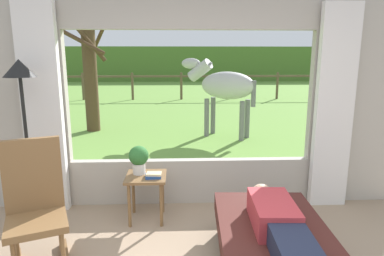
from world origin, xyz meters
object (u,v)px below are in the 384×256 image
Objects in this scene: reclining_person at (280,226)px; horse at (224,86)px; book_stack at (154,175)px; floor_lamp_left at (22,93)px; rocking_chair at (35,206)px; pasture_tree at (90,61)px; potted_plant at (139,158)px; side_table at (146,183)px.

horse is (0.23, 5.05, 0.63)m from reclining_person.
book_stack is 1.60m from floor_lamp_left.
rocking_chair is 1.21m from book_stack.
pasture_tree is at bearing 108.69° from horse.
floor_lamp_left reaches higher than reclining_person.
horse is (2.61, 3.89, -0.28)m from floor_lamp_left.
horse is at bearing 71.90° from book_stack.
reclining_person is at bearing -26.07° from floor_lamp_left.
rocking_chair is 1.18m from potted_plant.
potted_plant reaches higher than book_stack.
reclining_person is 2.05m from rocking_chair.
floor_lamp_left is 1.03× the size of horse.
potted_plant is 1.37m from floor_lamp_left.
floor_lamp_left is at bearing 177.92° from book_stack.
pasture_tree is at bearing 95.46° from floor_lamp_left.
potted_plant is at bearing 25.21° from rocking_chair.
potted_plant is (-0.08, 0.06, 0.28)m from side_table.
rocking_chair is at bearing -142.88° from book_stack.
side_table is 1.63× the size of potted_plant.
potted_plant is at bearing 137.28° from reclining_person.
potted_plant is at bearing -70.55° from pasture_tree.
pasture_tree reaches higher than potted_plant.
reclining_person is at bearing -46.70° from book_stack.
rocking_chair is at bearing -137.71° from side_table.
rocking_chair is 0.33× the size of pasture_tree.
pasture_tree is at bearing 110.10° from side_table.
horse is (1.37, 3.87, 0.73)m from side_table.
floor_lamp_left is (-1.16, -0.08, 0.73)m from potted_plant.
book_stack is (-1.05, 1.12, 0.02)m from reclining_person.
rocking_chair reaches higher than reclining_person.
side_table is at bearing 136.75° from reclining_person.
pasture_tree is (-0.81, 5.39, 1.13)m from rocking_chair.
rocking_chair reaches higher than book_stack.
horse is (2.25, 4.66, 0.61)m from rocking_chair.
potted_plant is 4.91m from pasture_tree.
rocking_chair is 1.19m from side_table.
rocking_chair is 1.24m from floor_lamp_left.
rocking_chair is at bearing 171.95° from reclining_person.
reclining_person is 1.65m from side_table.
book_stack is at bearing 136.13° from reclining_person.
potted_plant is 4.10m from horse.
book_stack is 0.10× the size of horse.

